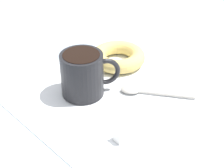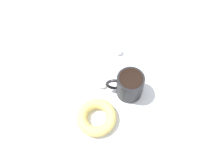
{
  "view_description": "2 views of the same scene",
  "coord_description": "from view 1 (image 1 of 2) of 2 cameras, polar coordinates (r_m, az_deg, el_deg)",
  "views": [
    {
      "loc": [
        39.38,
        42.32,
        40.35
      ],
      "look_at": [
        2.84,
        -1.11,
        2.3
      ],
      "focal_mm": 60.0,
      "sensor_mm": 36.0,
      "label": 1
    },
    {
      "loc": [
        -9.78,
        -29.35,
        59.74
      ],
      "look_at": [
        2.84,
        -1.11,
        2.3
      ],
      "focal_mm": 35.0,
      "sensor_mm": 36.0,
      "label": 2
    }
  ],
  "objects": [
    {
      "name": "sugar_cube",
      "position": [
        0.59,
        1.27,
        -7.91
      ],
      "size": [
        1.71,
        1.71,
        1.71
      ],
      "primitive_type": "cube",
      "color": "white",
      "rests_on": "napkin"
    },
    {
      "name": "coffee_cup",
      "position": [
        0.67,
        -4.4,
        1.62
      ],
      "size": [
        10.33,
        7.77,
        8.16
      ],
      "color": "black",
      "rests_on": "napkin"
    },
    {
      "name": "ground_plane",
      "position": [
        0.71,
        2.33,
        -1.77
      ],
      "size": [
        120.0,
        120.0,
        2.0
      ],
      "primitive_type": "cube",
      "color": "#99A8B7"
    },
    {
      "name": "napkin",
      "position": [
        0.7,
        0.0,
        -1.47
      ],
      "size": [
        35.27,
        35.27,
        0.3
      ],
      "primitive_type": "cube",
      "rotation": [
        0.0,
        0.0,
        0.05
      ],
      "color": "white",
      "rests_on": "ground_plane"
    },
    {
      "name": "donut",
      "position": [
        0.78,
        0.95,
        4.2
      ],
      "size": [
        11.25,
        11.25,
        2.96
      ],
      "primitive_type": "torus",
      "color": "#E5C66B",
      "rests_on": "napkin"
    },
    {
      "name": "spoon",
      "position": [
        0.69,
        4.49,
        -1.07
      ],
      "size": [
        9.66,
        11.62,
        0.9
      ],
      "color": "#B7B2A8",
      "rests_on": "napkin"
    }
  ]
}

